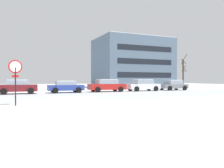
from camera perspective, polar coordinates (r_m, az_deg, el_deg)
The scene contains 10 objects.
ground_plane at distance 16.29m, azimuth -13.53°, elevation -4.17°, with size 120.00×120.00×0.00m, color white.
road_surface at distance 19.90m, azimuth -15.40°, elevation -3.21°, with size 80.00×9.34×0.00m.
stop_sign at distance 14.00m, azimuth -23.32°, elevation 2.43°, with size 0.74×0.18×2.62m.
parked_car_maroon at distance 25.27m, azimuth -22.86°, elevation -0.63°, with size 3.90×2.06×1.49m.
parked_car_blue at distance 25.96m, azimuth -11.67°, elevation -0.63°, with size 3.97×2.12×1.36m.
parked_car_red at distance 27.44m, azimuth -1.32°, elevation -0.35°, with size 4.52×2.13×1.54m.
parked_car_white at distance 29.59m, azimuth 7.86°, elevation -0.28°, with size 4.38×2.09×1.51m.
parked_car_gray at distance 32.65m, azimuth 15.25°, elevation -0.23°, with size 3.90×2.17×1.44m.
tree_far_left at distance 40.36m, azimuth 17.63°, elevation 2.82°, with size 1.31×1.31×5.86m.
building_far_right at distance 42.82m, azimuth 5.21°, elevation 5.29°, with size 13.34×9.41×9.18m.
Camera 1 is at (-2.85, -15.97, 1.51)m, focal length 36.04 mm.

